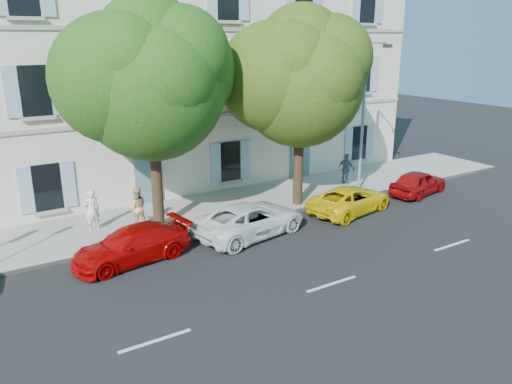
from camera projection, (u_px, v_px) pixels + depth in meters
ground at (265, 243)px, 19.37m from camera, size 90.00×90.00×0.00m
sidewalk at (212, 209)px, 22.96m from camera, size 36.00×4.50×0.15m
kerb at (236, 223)px, 21.19m from camera, size 36.00×0.16×0.16m
building at (159, 70)px, 25.86m from camera, size 28.00×7.00×12.00m
car_red_coupe at (132, 245)px, 17.59m from camera, size 4.48×2.33×1.24m
car_white_coupe at (250, 220)px, 19.92m from camera, size 5.14×3.08×1.34m
car_yellow_supercar at (350, 200)px, 22.57m from camera, size 4.67×2.83×1.21m
car_red_hatchback at (418, 183)px, 25.15m from camera, size 3.89×2.19×1.25m
tree_left at (151, 87)px, 18.91m from camera, size 5.70×5.70×8.83m
tree_right at (300, 84)px, 21.86m from camera, size 5.58×5.58×8.60m
street_lamp at (366, 109)px, 24.24m from camera, size 0.27×1.56×7.29m
pedestrian_a at (92, 210)px, 19.99m from camera, size 0.66×0.47×1.70m
pedestrian_b at (137, 207)px, 20.39m from camera, size 0.91×0.77×1.67m
pedestrian_c at (346, 169)px, 26.39m from camera, size 0.64×1.04×1.65m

